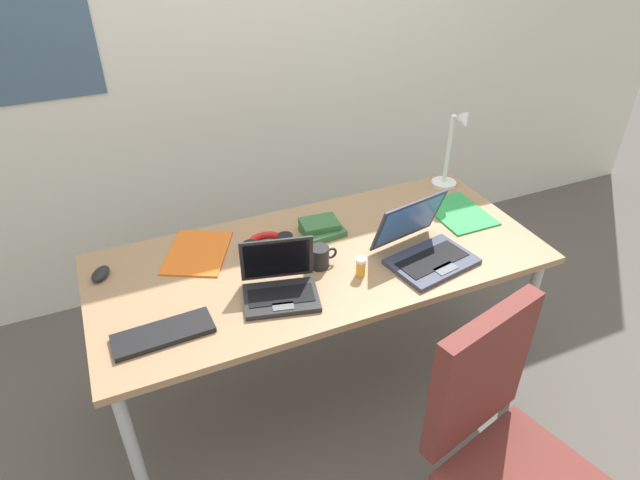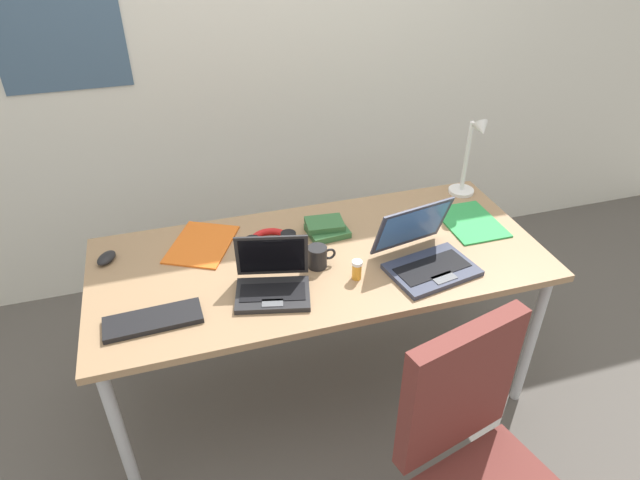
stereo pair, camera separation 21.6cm
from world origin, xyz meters
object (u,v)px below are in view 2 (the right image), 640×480
object	(u,v)px
laptop_mid_desk	(273,282)
external_keyboard	(153,320)
laptop_front_right	(426,256)
book_stack	(326,228)
coffee_mug	(318,257)
computer_mouse	(106,258)
paper_folder_far_corner	(470,222)
paper_folder_back_right	(202,244)
headphones	(271,241)
desk_lamp	(471,158)
pill_bottle	(357,270)
cell_phone	(407,226)

from	to	relation	value
laptop_mid_desk	external_keyboard	world-z (taller)	laptop_mid_desk
laptop_front_right	external_keyboard	xyz separation A→B (m)	(-1.03, -0.03, -0.04)
laptop_front_right	book_stack	world-z (taller)	laptop_front_right
book_stack	coffee_mug	distance (m)	0.24
computer_mouse	paper_folder_far_corner	bearing A→B (deg)	26.27
external_keyboard	paper_folder_far_corner	world-z (taller)	external_keyboard
computer_mouse	paper_folder_back_right	distance (m)	0.37
laptop_front_right	headphones	bearing A→B (deg)	149.63
computer_mouse	headphones	distance (m)	0.65
computer_mouse	external_keyboard	bearing A→B (deg)	-36.84
external_keyboard	coffee_mug	bearing A→B (deg)	10.67
paper_folder_back_right	desk_lamp	bearing A→B (deg)	2.64
laptop_mid_desk	paper_folder_back_right	xyz separation A→B (m)	(-0.22, 0.38, -0.04)
book_stack	paper_folder_far_corner	size ratio (longest dim) A/B	0.58
laptop_mid_desk	coffee_mug	distance (m)	0.23
pill_bottle	paper_folder_back_right	world-z (taller)	pill_bottle
cell_phone	paper_folder_back_right	xyz separation A→B (m)	(-0.87, 0.12, -0.00)
laptop_front_right	cell_phone	xyz separation A→B (m)	(0.05, 0.28, -0.04)
desk_lamp	headphones	bearing A→B (deg)	-172.21
desk_lamp	computer_mouse	xyz separation A→B (m)	(-1.62, -0.07, -0.18)
cell_phone	paper_folder_far_corner	xyz separation A→B (m)	(0.28, -0.05, -0.00)
book_stack	laptop_mid_desk	bearing A→B (deg)	-133.76
laptop_mid_desk	coffee_mug	size ratio (longest dim) A/B	2.73
headphones	paper_folder_far_corner	world-z (taller)	headphones
laptop_front_right	coffee_mug	size ratio (longest dim) A/B	3.34
paper_folder_far_corner	coffee_mug	distance (m)	0.74
paper_folder_back_right	coffee_mug	xyz separation A→B (m)	(0.42, -0.28, 0.04)
desk_lamp	coffee_mug	bearing A→B (deg)	-157.96
laptop_front_right	paper_folder_back_right	xyz separation A→B (m)	(-0.82, 0.39, -0.04)
pill_bottle	cell_phone	bearing A→B (deg)	39.73
computer_mouse	laptop_front_right	bearing A→B (deg)	14.27
cell_phone	paper_folder_far_corner	size ratio (longest dim) A/B	0.44
laptop_mid_desk	paper_folder_far_corner	size ratio (longest dim) A/B	1.00
laptop_mid_desk	paper_folder_back_right	bearing A→B (deg)	119.85
headphones	laptop_front_right	bearing A→B (deg)	-30.37
cell_phone	coffee_mug	xyz separation A→B (m)	(-0.45, -0.16, 0.04)
laptop_front_right	laptop_mid_desk	size ratio (longest dim) A/B	1.22
external_keyboard	headphones	distance (m)	0.60
pill_bottle	book_stack	size ratio (longest dim) A/B	0.44
external_keyboard	coffee_mug	world-z (taller)	coffee_mug
external_keyboard	cell_phone	distance (m)	1.12
laptop_front_right	coffee_mug	world-z (taller)	laptop_front_right
laptop_front_right	paper_folder_far_corner	world-z (taller)	laptop_front_right
pill_bottle	laptop_mid_desk	bearing A→B (deg)	177.28
laptop_front_right	pill_bottle	bearing A→B (deg)	179.71
desk_lamp	headphones	size ratio (longest dim) A/B	1.87
headphones	book_stack	distance (m)	0.24
pill_bottle	book_stack	world-z (taller)	pill_bottle
book_stack	computer_mouse	bearing A→B (deg)	176.59
laptop_mid_desk	paper_folder_back_right	world-z (taller)	laptop_mid_desk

